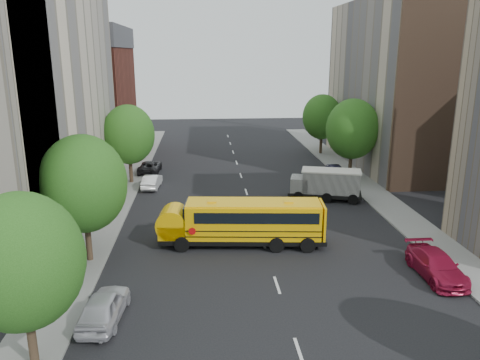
{
  "coord_description": "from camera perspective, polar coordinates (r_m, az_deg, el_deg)",
  "views": [
    {
      "loc": [
        -3.96,
        -31.17,
        12.42
      ],
      "look_at": [
        -1.24,
        2.0,
        3.35
      ],
      "focal_mm": 35.0,
      "sensor_mm": 36.0,
      "label": 1
    }
  ],
  "objects": [
    {
      "name": "ground",
      "position": [
        33.78,
        2.39,
        -6.33
      ],
      "size": [
        120.0,
        120.0,
        0.0
      ],
      "primitive_type": "plane",
      "color": "black",
      "rests_on": "ground"
    },
    {
      "name": "sidewalk_left",
      "position": [
        38.96,
        -15.63,
        -3.83
      ],
      "size": [
        3.0,
        80.0,
        0.12
      ],
      "primitive_type": "cube",
      "color": "slate",
      "rests_on": "ground"
    },
    {
      "name": "sidewalk_right",
      "position": [
        41.23,
        17.6,
        -2.93
      ],
      "size": [
        3.0,
        80.0,
        0.12
      ],
      "primitive_type": "cube",
      "color": "slate",
      "rests_on": "ground"
    },
    {
      "name": "lane_markings",
      "position": [
        43.18,
        0.77,
        -1.46
      ],
      "size": [
        0.15,
        64.0,
        0.01
      ],
      "primitive_type": "cube",
      "color": "silver",
      "rests_on": "ground"
    },
    {
      "name": "building_left_cream",
      "position": [
        39.8,
        -25.78,
        10.29
      ],
      "size": [
        10.0,
        26.0,
        20.0
      ],
      "primitive_type": "cube",
      "color": "beige",
      "rests_on": "ground"
    },
    {
      "name": "building_left_redbrick",
      "position": [
        61.1,
        -18.18,
        8.94
      ],
      "size": [
        10.0,
        15.0,
        13.0
      ],
      "primitive_type": "cube",
      "color": "maroon",
      "rests_on": "ground"
    },
    {
      "name": "building_right_far",
      "position": [
        55.78,
        18.85,
        10.94
      ],
      "size": [
        10.0,
        22.0,
        18.0
      ],
      "primitive_type": "cube",
      "color": "#BAAA91",
      "rests_on": "ground"
    },
    {
      "name": "building_right_sidewall",
      "position": [
        45.91,
        24.27,
        9.66
      ],
      "size": [
        10.1,
        0.3,
        18.0
      ],
      "primitive_type": "cube",
      "color": "brown",
      "rests_on": "ground"
    },
    {
      "name": "street_tree_0",
      "position": [
        20.12,
        -25.07,
        -9.02
      ],
      "size": [
        4.8,
        4.8,
        7.41
      ],
      "color": "#38281C",
      "rests_on": "ground"
    },
    {
      "name": "street_tree_1",
      "position": [
        29.04,
        -18.55,
        -0.46
      ],
      "size": [
        5.12,
        5.12,
        7.9
      ],
      "color": "#38281C",
      "rests_on": "ground"
    },
    {
      "name": "street_tree_2",
      "position": [
        46.34,
        -13.43,
        5.41
      ],
      "size": [
        4.99,
        4.99,
        7.71
      ],
      "color": "#38281C",
      "rests_on": "ground"
    },
    {
      "name": "street_tree_4",
      "position": [
        48.14,
        13.55,
        6.06
      ],
      "size": [
        5.25,
        5.25,
        8.1
      ],
      "color": "#38281C",
      "rests_on": "ground"
    },
    {
      "name": "street_tree_5",
      "position": [
        59.59,
        9.98,
        7.58
      ],
      "size": [
        4.86,
        4.86,
        7.51
      ],
      "color": "#38281C",
      "rests_on": "ground"
    },
    {
      "name": "school_bus",
      "position": [
        31.02,
        0.13,
        -4.93
      ],
      "size": [
        11.09,
        3.53,
        3.08
      ],
      "rotation": [
        0.0,
        0.0,
        -0.09
      ],
      "color": "black",
      "rests_on": "ground"
    },
    {
      "name": "safari_truck",
      "position": [
        41.29,
        10.4,
        -0.46
      ],
      "size": [
        6.59,
        3.77,
        2.67
      ],
      "rotation": [
        0.0,
        0.0,
        -0.27
      ],
      "color": "black",
      "rests_on": "ground"
    },
    {
      "name": "parked_car_0",
      "position": [
        23.95,
        -16.26,
        -14.6
      ],
      "size": [
        2.13,
        4.5,
        1.49
      ],
      "primitive_type": "imported",
      "rotation": [
        0.0,
        0.0,
        3.05
      ],
      "color": "silver",
      "rests_on": "ground"
    },
    {
      "name": "parked_car_1",
      "position": [
        45.1,
        -10.69,
        -0.15
      ],
      "size": [
        1.7,
        4.04,
        1.3
      ],
      "primitive_type": "imported",
      "rotation": [
        0.0,
        0.0,
        3.06
      ],
      "color": "white",
      "rests_on": "ground"
    },
    {
      "name": "parked_car_2",
      "position": [
        50.94,
        -10.92,
        1.61
      ],
      "size": [
        2.35,
        4.72,
        1.29
      ],
      "primitive_type": "imported",
      "rotation": [
        0.0,
        0.0,
        3.09
      ],
      "color": "black",
      "rests_on": "ground"
    },
    {
      "name": "parked_car_3",
      "position": [
        29.28,
        22.81,
        -9.57
      ],
      "size": [
        2.04,
        4.98,
        1.44
      ],
      "primitive_type": "imported",
      "rotation": [
        0.0,
        0.0,
        0.0
      ],
      "color": "maroon",
      "rests_on": "ground"
    },
    {
      "name": "parked_car_4",
      "position": [
        48.76,
        11.6,
        1.02
      ],
      "size": [
        1.85,
        4.15,
        1.39
      ],
      "primitive_type": "imported",
      "rotation": [
        0.0,
        0.0,
        -0.05
      ],
      "color": "#353157",
      "rests_on": "ground"
    }
  ]
}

